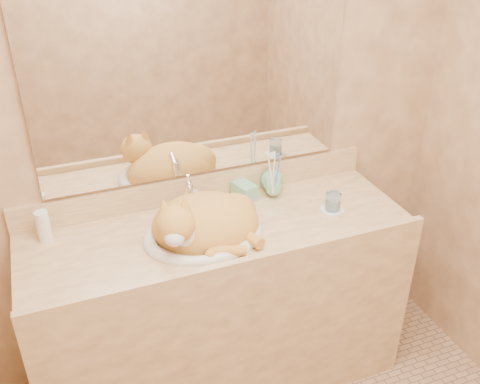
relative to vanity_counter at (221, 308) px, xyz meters
name	(u,v)px	position (x,y,z in m)	size (l,w,h in m)	color
wall_back	(195,114)	(0.00, 0.28, 0.82)	(2.40, 0.02, 2.50)	#936743
vanity_counter	(221,308)	(0.00, 0.00, 0.00)	(1.60, 0.55, 0.85)	#A57949
mirror	(195,83)	(0.00, 0.26, 0.97)	(1.30, 0.02, 0.80)	white
sink_basin	(203,220)	(-0.07, -0.02, 0.50)	(0.47, 0.40, 0.15)	white
faucet	(189,196)	(-0.07, 0.16, 0.51)	(0.04, 0.12, 0.17)	white
cat	(202,221)	(-0.08, -0.02, 0.50)	(0.44, 0.36, 0.24)	#C47F2D
soap_dispenser	(252,187)	(0.20, 0.15, 0.51)	(0.07, 0.08, 0.16)	#76BD93
toothbrush_cup	(274,191)	(0.30, 0.13, 0.47)	(0.10, 0.10, 0.10)	#76BD93
toothbrushes	(274,172)	(0.30, 0.13, 0.56)	(0.04, 0.04, 0.24)	white
saucer	(332,210)	(0.50, -0.04, 0.43)	(0.11, 0.11, 0.01)	silver
water_glass	(333,201)	(0.50, -0.04, 0.47)	(0.07, 0.07, 0.08)	white
lotion_bottle	(43,226)	(-0.67, 0.18, 0.49)	(0.05, 0.05, 0.13)	white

